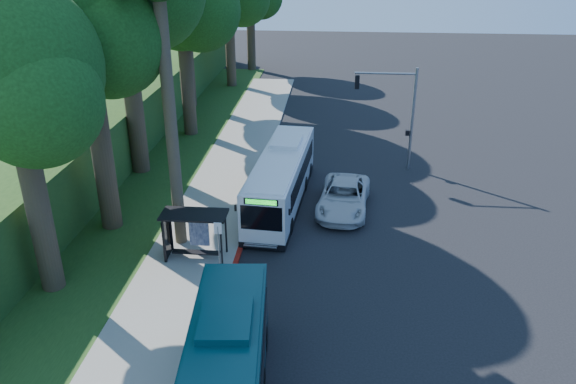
{
  "coord_description": "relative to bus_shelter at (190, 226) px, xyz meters",
  "views": [
    {
      "loc": [
        -0.38,
        -26.66,
        14.83
      ],
      "look_at": [
        -2.78,
        1.0,
        2.03
      ],
      "focal_mm": 35.0,
      "sensor_mm": 36.0,
      "label": 1
    }
  ],
  "objects": [
    {
      "name": "tree_0",
      "position": [
        -5.14,
        2.84,
        9.4
      ],
      "size": [
        8.4,
        8.0,
        15.7
      ],
      "color": "#382B1E",
      "rests_on": "ground"
    },
    {
      "name": "stop_sign_pole",
      "position": [
        1.86,
        -2.14,
        0.28
      ],
      "size": [
        0.35,
        0.06,
        3.17
      ],
      "color": "gray",
      "rests_on": "ground"
    },
    {
      "name": "tree_6",
      "position": [
        -5.65,
        -3.16,
        7.9
      ],
      "size": [
        7.56,
        7.2,
        13.74
      ],
      "color": "#382B1E",
      "rests_on": "ground"
    },
    {
      "name": "grass_verge",
      "position": [
        -5.74,
        7.86,
        -1.78
      ],
      "size": [
        8.0,
        70.0,
        0.06
      ],
      "primitive_type": "cube",
      "color": "#234719",
      "rests_on": "ground"
    },
    {
      "name": "hillside_backdrop",
      "position": [
        -19.04,
        17.96,
        0.63
      ],
      "size": [
        24.0,
        60.0,
        8.8
      ],
      "color": "#234719",
      "rests_on": "ground"
    },
    {
      "name": "sidewalk",
      "position": [
        -0.04,
        2.86,
        -1.75
      ],
      "size": [
        4.5,
        70.0,
        0.12
      ],
      "primitive_type": "cube",
      "color": "gray",
      "rests_on": "ground"
    },
    {
      "name": "ground",
      "position": [
        7.26,
        2.86,
        -1.81
      ],
      "size": [
        140.0,
        140.0,
        0.0
      ],
      "primitive_type": "plane",
      "color": "black",
      "rests_on": "ground"
    },
    {
      "name": "red_curb",
      "position": [
        2.26,
        -1.14,
        -1.74
      ],
      "size": [
        0.25,
        30.0,
        0.13
      ],
      "primitive_type": "cube",
      "color": "maroon",
      "rests_on": "ground"
    },
    {
      "name": "white_bus",
      "position": [
        3.85,
        6.68,
        -0.14
      ],
      "size": [
        3.34,
        11.63,
        3.42
      ],
      "rotation": [
        0.0,
        0.0,
        -0.08
      ],
      "color": "white",
      "rests_on": "ground"
    },
    {
      "name": "pickup",
      "position": [
        7.57,
        6.03,
        -0.97
      ],
      "size": [
        3.39,
        6.28,
        1.67
      ],
      "primitive_type": "imported",
      "rotation": [
        0.0,
        0.0,
        -0.1
      ],
      "color": "silver",
      "rests_on": "ground"
    },
    {
      "name": "bus_shelter",
      "position": [
        0.0,
        0.0,
        0.0
      ],
      "size": [
        3.2,
        1.51,
        2.55
      ],
      "color": "black",
      "rests_on": "ground"
    },
    {
      "name": "traffic_signal_pole",
      "position": [
        11.04,
        12.86,
        2.62
      ],
      "size": [
        4.1,
        0.3,
        7.0
      ],
      "color": "gray",
      "rests_on": "ground"
    }
  ]
}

